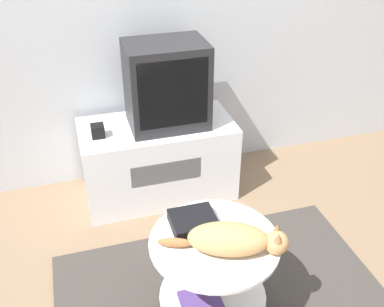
% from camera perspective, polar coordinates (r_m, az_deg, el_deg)
% --- Properties ---
extents(tv_stand, '(1.02, 0.50, 0.54)m').
position_cam_1_polar(tv_stand, '(3.10, -4.31, -0.76)').
color(tv_stand, white).
rests_on(tv_stand, ground_plane).
extents(tv, '(0.50, 0.36, 0.55)m').
position_cam_1_polar(tv, '(2.85, -3.24, 8.66)').
color(tv, '#232326').
rests_on(tv, tv_stand).
extents(speaker, '(0.08, 0.08, 0.08)m').
position_cam_1_polar(speaker, '(2.86, -11.88, 2.83)').
color(speaker, black).
rests_on(speaker, tv_stand).
extents(coffee_table, '(0.61, 0.61, 0.50)m').
position_cam_1_polar(coffee_table, '(2.22, 2.70, -14.50)').
color(coffee_table, '#B2B2B7').
rests_on(coffee_table, rug).
extents(dvd_box, '(0.21, 0.19, 0.06)m').
position_cam_1_polar(dvd_box, '(2.14, 0.17, -8.66)').
color(dvd_box, black).
rests_on(dvd_box, coffee_table).
extents(cat, '(0.56, 0.29, 0.13)m').
position_cam_1_polar(cat, '(2.01, 5.27, -10.81)').
color(cat, tan).
rests_on(cat, coffee_table).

